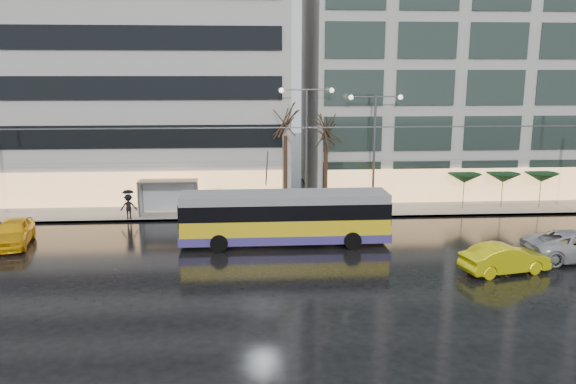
{
  "coord_description": "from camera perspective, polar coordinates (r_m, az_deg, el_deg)",
  "views": [
    {
      "loc": [
        -2.06,
        -29.54,
        10.05
      ],
      "look_at": [
        0.27,
        5.0,
        2.83
      ],
      "focal_mm": 35.0,
      "sensor_mm": 36.0,
      "label": 1
    }
  ],
  "objects": [
    {
      "name": "pedestrian_a",
      "position": [
        39.91,
        -7.05,
        -0.55
      ],
      "size": [
        1.23,
        1.24,
        2.19
      ],
      "color": "black",
      "rests_on": "sidewalk"
    },
    {
      "name": "catenary",
      "position": [
        38.04,
        0.79,
        3.01
      ],
      "size": [
        42.24,
        5.12,
        7.0
      ],
      "color": "#595B60",
      "rests_on": "ground"
    },
    {
      "name": "parasol_c",
      "position": [
        46.77,
        24.35,
        1.37
      ],
      "size": [
        2.5,
        2.5,
        2.65
      ],
      "color": "#595B60",
      "rests_on": "sidewalk"
    },
    {
      "name": "building_left",
      "position": [
        50.51,
        -20.37,
        12.31
      ],
      "size": [
        34.0,
        14.0,
        22.0
      ],
      "primitive_type": "cube",
      "color": "#BBB7B3",
      "rests_on": "sidewalk"
    },
    {
      "name": "tree_a",
      "position": [
        40.73,
        -0.25,
        7.6
      ],
      "size": [
        3.2,
        3.2,
        8.4
      ],
      "color": "black",
      "rests_on": "sidewalk"
    },
    {
      "name": "street_lamp_far",
      "position": [
        41.57,
        8.79,
        5.65
      ],
      "size": [
        3.96,
        0.36,
        8.53
      ],
      "color": "#595B60",
      "rests_on": "sidewalk"
    },
    {
      "name": "taxi_b",
      "position": [
        31.26,
        21.15,
        -6.34
      ],
      "size": [
        4.84,
        2.55,
        1.52
      ],
      "primitive_type": "imported",
      "rotation": [
        0.0,
        0.0,
        1.79
      ],
      "color": "#D1C90B",
      "rests_on": "ground"
    },
    {
      "name": "building_right",
      "position": [
        52.97,
        20.18,
        13.89
      ],
      "size": [
        32.0,
        14.0,
        25.0
      ],
      "primitive_type": "cube",
      "color": "#BBB7B3",
      "rests_on": "sidewalk"
    },
    {
      "name": "parasol_a",
      "position": [
        44.26,
        17.48,
        1.34
      ],
      "size": [
        2.5,
        2.5,
        2.65
      ],
      "color": "#595B60",
      "rests_on": "sidewalk"
    },
    {
      "name": "street_lamp_near",
      "position": [
        40.74,
        1.88,
        6.05
      ],
      "size": [
        3.96,
        0.36,
        9.03
      ],
      "color": "#595B60",
      "rests_on": "sidewalk"
    },
    {
      "name": "taxi_a",
      "position": [
        37.5,
        -26.15,
        -3.71
      ],
      "size": [
        2.76,
        5.07,
        1.63
      ],
      "primitive_type": "imported",
      "rotation": [
        0.0,
        0.0,
        0.18
      ],
      "color": "yellow",
      "rests_on": "ground"
    },
    {
      "name": "sidewalk",
      "position": [
        44.85,
        1.42,
        -1.08
      ],
      "size": [
        80.0,
        10.0,
        0.15
      ],
      "primitive_type": "cube",
      "color": "gray",
      "rests_on": "ground"
    },
    {
      "name": "pedestrian_c",
      "position": [
        40.83,
        -15.9,
        -1.11
      ],
      "size": [
        1.21,
        0.91,
        2.11
      ],
      "color": "black",
      "rests_on": "sidewalk"
    },
    {
      "name": "ground",
      "position": [
        31.27,
        0.12,
        -6.97
      ],
      "size": [
        140.0,
        140.0,
        0.0
      ],
      "primitive_type": "plane",
      "color": "black",
      "rests_on": "ground"
    },
    {
      "name": "bus_shelter",
      "position": [
        41.51,
        -12.55,
        0.25
      ],
      "size": [
        4.2,
        1.6,
        2.51
      ],
      "color": "#595B60",
      "rests_on": "sidewalk"
    },
    {
      "name": "tree_b",
      "position": [
        41.28,
        3.92,
        6.67
      ],
      "size": [
        3.2,
        3.2,
        7.7
      ],
      "color": "black",
      "rests_on": "sidewalk"
    },
    {
      "name": "parasol_b",
      "position": [
        45.43,
        21.01,
        1.36
      ],
      "size": [
        2.5,
        2.5,
        2.65
      ],
      "color": "#595B60",
      "rests_on": "sidewalk"
    },
    {
      "name": "pedestrian_b",
      "position": [
        41.21,
        -5.76,
        -1.12
      ],
      "size": [
        0.88,
        0.79,
        1.5
      ],
      "color": "black",
      "rests_on": "sidewalk"
    },
    {
      "name": "trolleybus",
      "position": [
        33.78,
        -0.32,
        -2.78
      ],
      "size": [
        12.47,
        4.88,
        5.77
      ],
      "color": "yellow",
      "rests_on": "ground"
    },
    {
      "name": "kerb",
      "position": [
        40.06,
        2.07,
        -2.65
      ],
      "size": [
        80.0,
        0.1,
        0.15
      ],
      "primitive_type": "cube",
      "color": "slate",
      "rests_on": "ground"
    }
  ]
}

